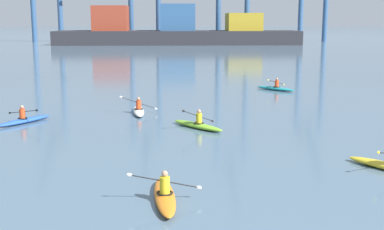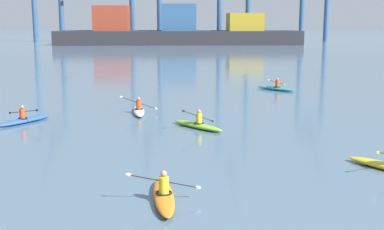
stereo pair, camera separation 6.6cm
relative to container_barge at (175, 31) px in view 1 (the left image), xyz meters
name	(u,v)px [view 1 (the left image)]	position (x,y,z in m)	size (l,w,h in m)	color
container_barge	(175,31)	(0.00, 0.00, 0.00)	(51.76, 11.05, 8.51)	#28282D
kayak_lime	(198,125)	(0.42, -85.93, -2.58)	(2.65, 2.98, 1.07)	#7ABC2D
kayak_blue	(24,120)	(-8.52, -84.33, -2.58)	(2.39, 3.16, 0.95)	#2856B2
kayak_orange	(165,195)	(-1.08, -96.10, -2.58)	(2.24, 3.44, 0.95)	orange
kayak_teal	(276,88)	(7.04, -72.53, -2.58)	(2.75, 2.90, 0.95)	teal
kayak_white	(139,110)	(-2.76, -81.77, -2.58)	(2.17, 3.44, 1.05)	silver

